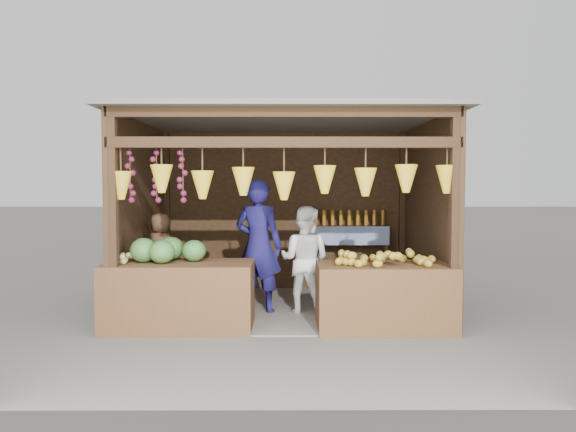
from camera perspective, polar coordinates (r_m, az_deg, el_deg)
The scene contains 12 objects.
ground at distance 7.96m, azimuth -0.37°, elevation -9.36°, with size 80.00×80.00×0.00m, color #514F49.
stall_structure at distance 7.73m, azimuth -0.62°, elevation 2.72°, with size 4.30×3.30×2.66m.
back_shelf at distance 9.15m, azimuth 6.24°, elevation -2.22°, with size 1.25×0.32×1.32m.
counter_left at distance 6.92m, azimuth -10.96°, elevation -7.93°, with size 1.75×0.85×0.80m, color #4A2F18.
counter_right at distance 6.86m, azimuth 9.76°, elevation -8.08°, with size 1.60×0.85×0.78m, color #512D1B.
stool at distance 8.15m, azimuth -12.79°, elevation -8.03°, with size 0.33×0.33×0.31m, color black.
man_standing at distance 7.59m, azimuth -3.02°, elevation -3.06°, with size 0.66×0.43×1.81m, color #181550.
woman_standing at distance 7.55m, azimuth 1.70°, elevation -4.47°, with size 0.70×0.55×1.44m, color white.
vendor_seated at distance 8.05m, azimuth -12.84°, elevation -3.37°, with size 0.50×0.33×1.03m, color brown.
melon_pile at distance 6.91m, azimuth -11.76°, elevation -3.27°, with size 1.00×0.50×0.32m, color #144D19, non-canonical shape.
tanfruit_pile at distance 6.98m, azimuth -16.39°, elevation -4.05°, with size 0.34×0.40×0.13m, color #9D9148, non-canonical shape.
mango_pile at distance 6.74m, azimuth 10.13°, elevation -3.99°, with size 1.40×0.64×0.22m, color orange, non-canonical shape.
Camera 1 is at (0.02, -7.77, 1.70)m, focal length 35.00 mm.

